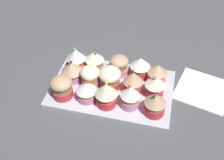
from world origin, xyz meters
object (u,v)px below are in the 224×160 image
cupcake_9 (72,71)px  cupcake_4 (76,59)px  cupcake_6 (133,81)px  cupcake_0 (157,73)px  cupcake_12 (105,94)px  cupcake_10 (155,104)px  cupcake_11 (130,96)px  cupcake_14 (62,87)px  cupcake_8 (90,76)px  cupcake_5 (155,87)px  cupcake_7 (110,78)px  napkin (203,90)px  baking_tray (112,88)px  cupcake_13 (87,91)px  cupcake_2 (119,65)px  cupcake_3 (94,61)px  cupcake_1 (140,67)px

cupcake_9 → cupcake_4: bearing=-85.4°
cupcake_6 → cupcake_0: bearing=-139.7°
cupcake_4 → cupcake_12: (-12.63, 12.67, 0.21)cm
cupcake_10 → cupcake_11: (7.02, -1.01, 0.13)cm
cupcake_11 → cupcake_14: 19.83cm
cupcake_8 → cupcake_12: (-6.21, 6.38, 0.57)cm
cupcake_0 → cupcake_5: bearing=91.0°
cupcake_7 → napkin: (-27.76, -6.47, -4.76)cm
cupcake_8 → cupcake_11: cupcake_11 is taller
cupcake_7 → cupcake_11: (-7.23, 5.67, -0.15)cm
baking_tray → cupcake_0: size_ratio=5.51×
cupcake_7 → cupcake_13: 8.08cm
cupcake_9 → cupcake_10: bearing=164.1°
cupcake_10 → cupcake_13: 19.58cm
cupcake_4 → cupcake_2: bearing=-175.5°
cupcake_4 → cupcake_6: cupcake_4 is taller
cupcake_10 → cupcake_12: (14.01, 0.02, 0.57)cm
cupcake_2 → baking_tray: bearing=84.8°
cupcake_2 → cupcake_8: 10.33cm
cupcake_3 → cupcake_11: (-13.83, 12.26, -0.06)cm
cupcake_4 → cupcake_6: size_ratio=1.09×
cupcake_4 → cupcake_13: (-7.08, 12.03, -0.73)cm
cupcake_8 → cupcake_12: 8.92cm
cupcake_2 → cupcake_5: cupcake_5 is taller
cupcake_4 → cupcake_8: (-6.42, 6.30, -0.36)cm
baking_tray → cupcake_12: 8.38cm
cupcake_1 → cupcake_6: 6.94cm
baking_tray → cupcake_9: bearing=-2.7°
cupcake_5 → cupcake_8: bearing=0.1°
cupcake_8 → cupcake_6: bearing=-175.9°
cupcake_11 → cupcake_9: bearing=-18.6°
cupcake_1 → cupcake_11: cupcake_11 is taller
cupcake_8 → cupcake_4: bearing=-44.4°
cupcake_2 → napkin: (-26.49, 0.57, -4.16)cm
cupcake_3 → cupcake_4: bearing=6.1°
cupcake_3 → cupcake_9: 7.92cm
cupcake_6 → cupcake_12: size_ratio=0.92×
cupcake_2 → cupcake_9: (13.24, 6.27, 0.23)cm
cupcake_6 → cupcake_7: size_ratio=1.02×
cupcake_13 → napkin: (-33.07, -12.53, -4.11)cm
cupcake_11 → cupcake_13: 12.56cm
baking_tray → cupcake_6: (-6.30, -0.41, 4.43)cm
cupcake_2 → cupcake_3: (7.87, 0.45, 0.51)cm
napkin → cupcake_10: bearing=44.2°
cupcake_7 → cupcake_10: size_ratio=1.01×
cupcake_1 → cupcake_7: (7.86, 7.48, 0.27)cm
cupcake_10 → baking_tray: bearing=-26.8°
baking_tray → cupcake_0: (-12.63, -5.77, 3.95)cm
baking_tray → cupcake_4: (13.04, -5.78, 4.54)cm
cupcake_6 → cupcake_13: size_ratio=1.15×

